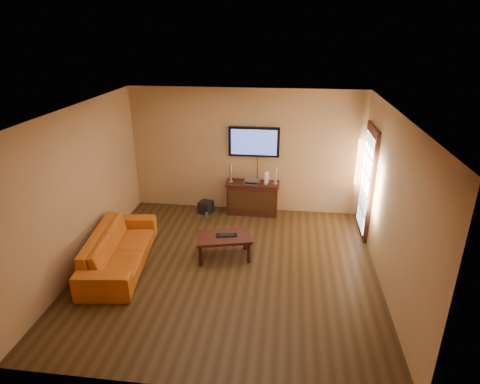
% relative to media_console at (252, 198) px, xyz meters
% --- Properties ---
extents(ground_plane, '(5.00, 5.00, 0.00)m').
position_rel_media_console_xyz_m(ground_plane, '(-0.18, -2.27, -0.36)').
color(ground_plane, '#33210E').
rests_on(ground_plane, ground).
extents(room_walls, '(5.00, 5.00, 5.00)m').
position_rel_media_console_xyz_m(room_walls, '(-0.18, -1.65, 1.32)').
color(room_walls, tan).
rests_on(room_walls, ground).
extents(french_door, '(0.07, 1.02, 2.22)m').
position_rel_media_console_xyz_m(french_door, '(2.27, -0.57, 0.69)').
color(french_door, black).
rests_on(french_door, ground).
extents(media_console, '(1.16, 0.44, 0.72)m').
position_rel_media_console_xyz_m(media_console, '(0.00, 0.00, 0.00)').
color(media_console, black).
rests_on(media_console, ground).
extents(television, '(1.09, 0.08, 0.64)m').
position_rel_media_console_xyz_m(television, '(0.00, 0.18, 1.22)').
color(television, black).
rests_on(television, ground).
extents(coffee_table, '(1.07, 0.79, 0.43)m').
position_rel_media_console_xyz_m(coffee_table, '(-0.33, -1.91, 0.01)').
color(coffee_table, black).
rests_on(coffee_table, ground).
extents(sofa, '(0.93, 2.27, 0.86)m').
position_rel_media_console_xyz_m(sofa, '(-2.06, -2.39, 0.07)').
color(sofa, '#C45D15').
rests_on(sofa, ground).
extents(speaker_left, '(0.11, 0.11, 0.41)m').
position_rel_media_console_xyz_m(speaker_left, '(-0.49, -0.01, 0.55)').
color(speaker_left, silver).
rests_on(speaker_left, media_console).
extents(speaker_right, '(0.10, 0.10, 0.37)m').
position_rel_media_console_xyz_m(speaker_right, '(0.49, -0.00, 0.53)').
color(speaker_right, silver).
rests_on(speaker_right, media_console).
extents(av_receiver, '(0.34, 0.26, 0.07)m').
position_rel_media_console_xyz_m(av_receiver, '(-0.01, -0.03, 0.39)').
color(av_receiver, silver).
rests_on(av_receiver, media_console).
extents(game_console, '(0.09, 0.18, 0.24)m').
position_rel_media_console_xyz_m(game_console, '(0.30, -0.01, 0.48)').
color(game_console, white).
rests_on(game_console, media_console).
extents(subwoofer, '(0.34, 0.34, 0.27)m').
position_rel_media_console_xyz_m(subwoofer, '(-1.03, -0.12, -0.23)').
color(subwoofer, black).
rests_on(subwoofer, ground).
extents(bottle, '(0.07, 0.07, 0.19)m').
position_rel_media_console_xyz_m(bottle, '(-0.94, -0.47, -0.27)').
color(bottle, white).
rests_on(bottle, ground).
extents(keyboard, '(0.39, 0.21, 0.02)m').
position_rel_media_console_xyz_m(keyboard, '(-0.28, -1.90, 0.08)').
color(keyboard, black).
rests_on(keyboard, coffee_table).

